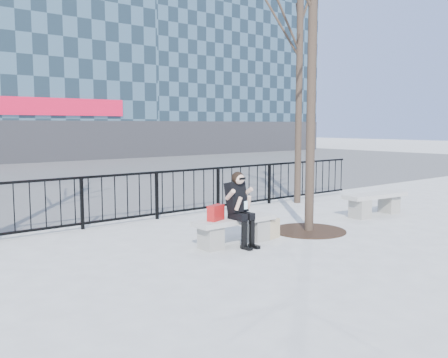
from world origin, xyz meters
TOP-DOWN VIEW (x-y plane):
  - ground at (0.00, 0.00)m, footprint 120.00×120.00m
  - street_surface at (0.00, 15.00)m, footprint 60.00×23.00m
  - railing at (0.00, 3.00)m, footprint 14.00×0.06m
  - building_right at (20.00, 27.00)m, footprint 16.20×10.20m
  - tree_right at (4.50, 2.60)m, footprint 2.80×2.80m
  - tree_grate at (1.90, -0.10)m, footprint 1.50×1.50m
  - bench_main at (0.00, 0.00)m, footprint 1.65×0.46m
  - bench_second at (4.51, 0.11)m, footprint 1.79×0.50m
  - seated_woman at (0.00, -0.16)m, footprint 0.50×0.64m
  - handbag at (-0.42, 0.02)m, footprint 0.36×0.25m
  - shopping_bag at (0.85, -0.08)m, footprint 0.41×0.21m

SIDE VIEW (x-z plane):
  - ground at x=0.00m, z-range 0.00..0.00m
  - street_surface at x=0.00m, z-range 0.00..0.01m
  - tree_grate at x=1.90m, z-range 0.00..0.02m
  - shopping_bag at x=0.85m, z-range 0.00..0.37m
  - bench_main at x=0.00m, z-range 0.06..0.55m
  - bench_second at x=4.51m, z-range 0.06..0.59m
  - railing at x=0.00m, z-range 0.00..1.11m
  - handbag at x=-0.42m, z-range 0.49..0.76m
  - seated_woman at x=0.00m, z-range 0.00..1.34m
  - tree_right at x=4.50m, z-range 1.74..8.74m
  - building_right at x=20.00m, z-range 0.00..20.60m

